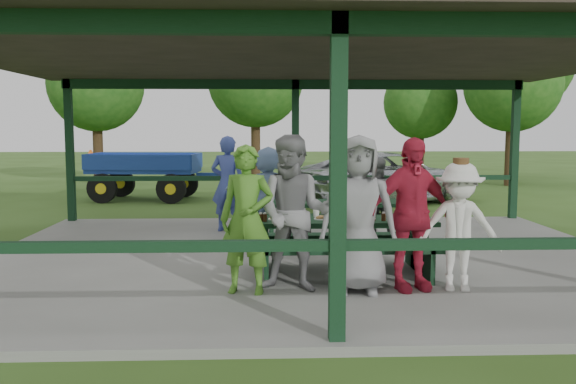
{
  "coord_description": "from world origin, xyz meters",
  "views": [
    {
      "loc": [
        -0.67,
        -9.32,
        2.08
      ],
      "look_at": [
        -0.32,
        -0.3,
        1.13
      ],
      "focal_mm": 38.0,
      "sensor_mm": 36.0,
      "label": 1
    }
  ],
  "objects_px": {
    "contestant_grey_mid": "(358,214)",
    "pickup_truck": "(389,178)",
    "contestant_red": "(410,214)",
    "contestant_white_fedora": "(459,227)",
    "spectator_blue": "(228,184)",
    "picnic_table_far": "(340,217)",
    "contestant_grey_left": "(294,213)",
    "spectator_grey": "(376,197)",
    "spectator_lblue": "(268,192)",
    "farm_trailer": "(145,175)",
    "picnic_table_near": "(343,239)",
    "contestant_green": "(247,219)"
  },
  "relations": [
    {
      "from": "picnic_table_far",
      "to": "spectator_grey",
      "type": "bearing_deg",
      "value": 45.45
    },
    {
      "from": "contestant_red",
      "to": "contestant_grey_mid",
      "type": "bearing_deg",
      "value": 173.65
    },
    {
      "from": "picnic_table_far",
      "to": "contestant_grey_mid",
      "type": "distance_m",
      "value": 2.98
    },
    {
      "from": "contestant_red",
      "to": "contestant_white_fedora",
      "type": "xyz_separation_m",
      "value": [
        0.58,
        -0.07,
        -0.15
      ]
    },
    {
      "from": "picnic_table_near",
      "to": "spectator_lblue",
      "type": "distance_m",
      "value": 3.12
    },
    {
      "from": "picnic_table_near",
      "to": "spectator_blue",
      "type": "distance_m",
      "value": 3.96
    },
    {
      "from": "contestant_grey_mid",
      "to": "pickup_truck",
      "type": "distance_m",
      "value": 9.85
    },
    {
      "from": "picnic_table_near",
      "to": "contestant_red",
      "type": "xyz_separation_m",
      "value": [
        0.71,
        -0.85,
        0.46
      ]
    },
    {
      "from": "pickup_truck",
      "to": "contestant_red",
      "type": "bearing_deg",
      "value": 147.91
    },
    {
      "from": "picnic_table_near",
      "to": "spectator_grey",
      "type": "relative_size",
      "value": 1.69
    },
    {
      "from": "picnic_table_far",
      "to": "contestant_green",
      "type": "relative_size",
      "value": 1.49
    },
    {
      "from": "contestant_grey_left",
      "to": "contestant_red",
      "type": "distance_m",
      "value": 1.41
    },
    {
      "from": "spectator_grey",
      "to": "pickup_truck",
      "type": "distance_m",
      "value": 6.04
    },
    {
      "from": "contestant_grey_left",
      "to": "farm_trailer",
      "type": "bearing_deg",
      "value": 123.78
    },
    {
      "from": "contestant_green",
      "to": "spectator_blue",
      "type": "xyz_separation_m",
      "value": [
        -0.49,
        4.43,
        0.02
      ]
    },
    {
      "from": "contestant_white_fedora",
      "to": "pickup_truck",
      "type": "distance_m",
      "value": 9.6
    },
    {
      "from": "contestant_grey_mid",
      "to": "farm_trailer",
      "type": "xyz_separation_m",
      "value": [
        -4.57,
        10.52,
        -0.33
      ]
    },
    {
      "from": "contestant_grey_left",
      "to": "spectator_lblue",
      "type": "height_order",
      "value": "contestant_grey_left"
    },
    {
      "from": "spectator_blue",
      "to": "contestant_grey_left",
      "type": "bearing_deg",
      "value": 117.23
    },
    {
      "from": "picnic_table_near",
      "to": "picnic_table_far",
      "type": "distance_m",
      "value": 2.01
    },
    {
      "from": "contestant_grey_mid",
      "to": "spectator_blue",
      "type": "height_order",
      "value": "contestant_grey_mid"
    },
    {
      "from": "picnic_table_near",
      "to": "contestant_white_fedora",
      "type": "distance_m",
      "value": 1.61
    },
    {
      "from": "contestant_green",
      "to": "farm_trailer",
      "type": "distance_m",
      "value": 10.99
    },
    {
      "from": "picnic_table_near",
      "to": "contestant_white_fedora",
      "type": "height_order",
      "value": "contestant_white_fedora"
    },
    {
      "from": "spectator_lblue",
      "to": "picnic_table_near",
      "type": "bearing_deg",
      "value": 95.2
    },
    {
      "from": "picnic_table_near",
      "to": "spectator_lblue",
      "type": "xyz_separation_m",
      "value": [
        -1.01,
        2.93,
        0.35
      ]
    },
    {
      "from": "spectator_lblue",
      "to": "spectator_blue",
      "type": "xyz_separation_m",
      "value": [
        -0.76,
        0.58,
        0.09
      ]
    },
    {
      "from": "picnic_table_near",
      "to": "pickup_truck",
      "type": "distance_m",
      "value": 8.95
    },
    {
      "from": "pickup_truck",
      "to": "contestant_white_fedora",
      "type": "bearing_deg",
      "value": 151.41
    },
    {
      "from": "contestant_grey_left",
      "to": "pickup_truck",
      "type": "height_order",
      "value": "contestant_grey_left"
    },
    {
      "from": "farm_trailer",
      "to": "contestant_grey_left",
      "type": "bearing_deg",
      "value": -64.51
    },
    {
      "from": "spectator_lblue",
      "to": "pickup_truck",
      "type": "height_order",
      "value": "spectator_lblue"
    },
    {
      "from": "contestant_green",
      "to": "contestant_grey_left",
      "type": "distance_m",
      "value": 0.58
    },
    {
      "from": "contestant_grey_left",
      "to": "spectator_grey",
      "type": "relative_size",
      "value": 1.31
    },
    {
      "from": "contestant_red",
      "to": "contestant_white_fedora",
      "type": "bearing_deg",
      "value": -20.46
    },
    {
      "from": "contestant_green",
      "to": "spectator_grey",
      "type": "distance_m",
      "value": 4.31
    },
    {
      "from": "spectator_blue",
      "to": "pickup_truck",
      "type": "height_order",
      "value": "spectator_blue"
    },
    {
      "from": "spectator_grey",
      "to": "spectator_blue",
      "type": "bearing_deg",
      "value": -17.78
    },
    {
      "from": "contestant_green",
      "to": "pickup_truck",
      "type": "relative_size",
      "value": 0.35
    },
    {
      "from": "contestant_grey_left",
      "to": "spectator_grey",
      "type": "xyz_separation_m",
      "value": [
        1.66,
        3.61,
        -0.22
      ]
    },
    {
      "from": "contestant_grey_left",
      "to": "spectator_lblue",
      "type": "distance_m",
      "value": 3.79
    },
    {
      "from": "contestant_green",
      "to": "pickup_truck",
      "type": "height_order",
      "value": "contestant_green"
    },
    {
      "from": "contestant_green",
      "to": "contestant_grey_left",
      "type": "xyz_separation_m",
      "value": [
        0.57,
        0.07,
        0.06
      ]
    },
    {
      "from": "contestant_red",
      "to": "spectator_lblue",
      "type": "xyz_separation_m",
      "value": [
        -1.71,
        3.78,
        -0.11
      ]
    },
    {
      "from": "spectator_grey",
      "to": "contestant_grey_left",
      "type": "bearing_deg",
      "value": 62.97
    },
    {
      "from": "contestant_red",
      "to": "spectator_blue",
      "type": "distance_m",
      "value": 5.01
    },
    {
      "from": "spectator_blue",
      "to": "spectator_grey",
      "type": "relative_size",
      "value": 1.26
    },
    {
      "from": "contestant_white_fedora",
      "to": "picnic_table_far",
      "type": "bearing_deg",
      "value": 120.0
    },
    {
      "from": "spectator_blue",
      "to": "spectator_grey",
      "type": "distance_m",
      "value": 2.82
    },
    {
      "from": "pickup_truck",
      "to": "spectator_grey",
      "type": "bearing_deg",
      "value": 144.13
    }
  ]
}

